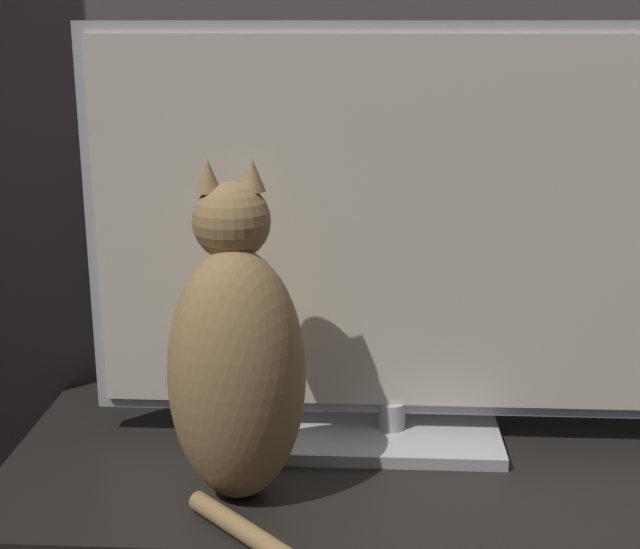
{
  "coord_description": "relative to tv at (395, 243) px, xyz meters",
  "views": [
    {
      "loc": [
        0.0,
        -0.37,
        1.17
      ],
      "look_at": [
        -0.07,
        0.88,
        0.81
      ],
      "focal_mm": 50.0,
      "sensor_mm": 36.0,
      "label": 1
    }
  ],
  "objects": [
    {
      "name": "tv",
      "position": [
        0.0,
        0.0,
        0.0
      ],
      "size": [
        0.97,
        0.21,
        0.66
      ],
      "color": "#B7B7BC",
      "rests_on": "tv_stand"
    },
    {
      "name": "cat",
      "position": [
        -0.23,
        -0.19,
        -0.13
      ],
      "size": [
        0.23,
        0.32,
        0.48
      ],
      "rotation": [
        0.0,
        0.0,
        0.2
      ],
      "color": "#997547",
      "rests_on": "tv_stand"
    }
  ]
}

